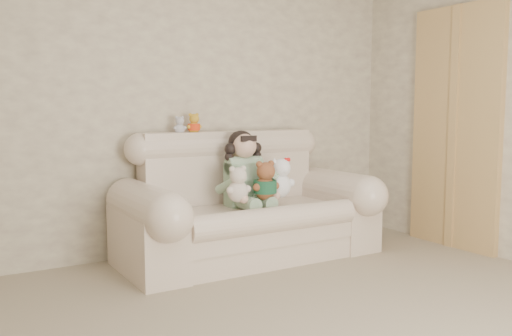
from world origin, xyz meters
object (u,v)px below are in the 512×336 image
(seated_child, at_px, (244,168))
(white_cat, at_px, (280,174))
(sofa, at_px, (250,196))
(cream_teddy, at_px, (238,181))
(brown_teddy, at_px, (265,177))

(seated_child, relative_size, white_cat, 1.64)
(sofa, xyz_separation_m, cream_teddy, (-0.19, -0.14, 0.15))
(sofa, bearing_deg, seated_child, 95.25)
(seated_child, bearing_deg, sofa, -82.07)
(seated_child, xyz_separation_m, brown_teddy, (0.05, -0.24, -0.05))
(white_cat, bearing_deg, sofa, 130.87)
(brown_teddy, relative_size, white_cat, 0.95)
(sofa, xyz_separation_m, brown_teddy, (0.05, -0.16, 0.17))
(sofa, bearing_deg, brown_teddy, -74.46)
(brown_teddy, xyz_separation_m, white_cat, (0.17, 0.04, 0.01))
(seated_child, height_order, brown_teddy, seated_child)
(brown_teddy, bearing_deg, seated_child, 79.42)
(white_cat, xyz_separation_m, cream_teddy, (-0.41, -0.02, -0.03))
(sofa, relative_size, cream_teddy, 6.38)
(brown_teddy, bearing_deg, cream_teddy, 150.39)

